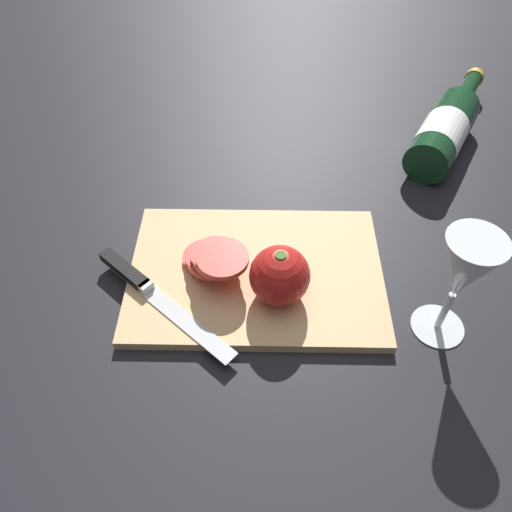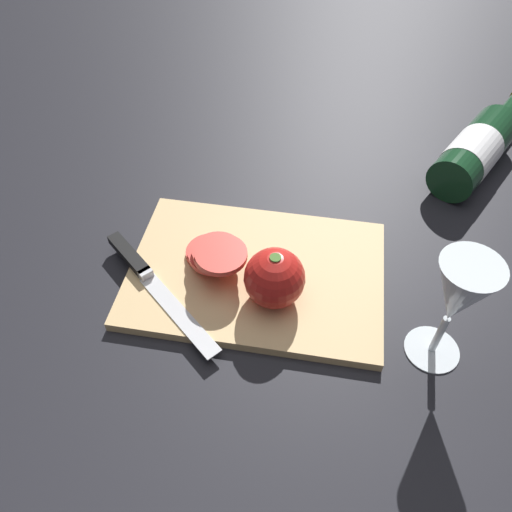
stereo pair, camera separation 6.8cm
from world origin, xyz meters
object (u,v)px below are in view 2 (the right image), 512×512
(wine_bottle, at_px, (477,148))
(wine_glass, at_px, (458,298))
(whole_tomato, at_px, (274,278))
(knife, at_px, (141,268))
(tomato_slice_stack_near, at_px, (215,254))

(wine_bottle, bearing_deg, wine_glass, 76.99)
(whole_tomato, bearing_deg, wine_bottle, -130.31)
(wine_bottle, relative_size, wine_glass, 1.93)
(wine_glass, distance_m, knife, 0.41)
(knife, bearing_deg, wine_bottle, 75.59)
(whole_tomato, height_order, knife, whole_tomato)
(wine_bottle, distance_m, whole_tomato, 0.46)
(whole_tomato, xyz_separation_m, knife, (0.19, -0.01, -0.03))
(whole_tomato, height_order, tomato_slice_stack_near, whole_tomato)
(wine_bottle, distance_m, wine_glass, 0.41)
(whole_tomato, bearing_deg, wine_glass, 169.54)
(wine_bottle, xyz_separation_m, tomato_slice_stack_near, (0.39, 0.31, 0.00))
(tomato_slice_stack_near, bearing_deg, whole_tomato, 154.77)
(wine_glass, bearing_deg, wine_bottle, -103.01)
(wine_bottle, height_order, whole_tomato, whole_tomato)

